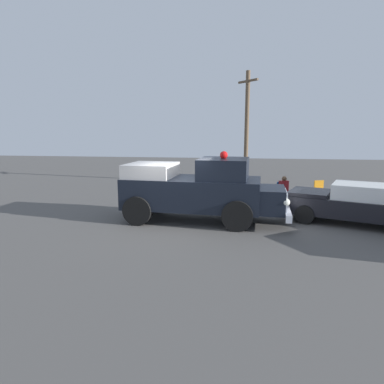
{
  "coord_description": "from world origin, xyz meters",
  "views": [
    {
      "loc": [
        2.32,
        -11.64,
        3.29
      ],
      "look_at": [
        0.56,
        0.43,
        1.08
      ],
      "focal_mm": 31.58,
      "sensor_mm": 36.0,
      "label": 1
    }
  ],
  "objects_px": {
    "lawn_chair_near_truck": "(283,191)",
    "utility_pole": "(247,127)",
    "lawn_chair_by_car": "(320,190)",
    "classic_hot_rod": "(351,203)",
    "spectator_seated": "(285,189)",
    "vintage_fire_truck": "(198,189)"
  },
  "relations": [
    {
      "from": "lawn_chair_by_car",
      "to": "lawn_chair_near_truck",
      "type": "bearing_deg",
      "value": -159.8
    },
    {
      "from": "vintage_fire_truck",
      "to": "lawn_chair_near_truck",
      "type": "height_order",
      "value": "vintage_fire_truck"
    },
    {
      "from": "spectator_seated",
      "to": "lawn_chair_by_car",
      "type": "bearing_deg",
      "value": 24.25
    },
    {
      "from": "classic_hot_rod",
      "to": "lawn_chair_by_car",
      "type": "height_order",
      "value": "classic_hot_rod"
    },
    {
      "from": "lawn_chair_near_truck",
      "to": "utility_pole",
      "type": "relative_size",
      "value": 0.15
    },
    {
      "from": "lawn_chair_by_car",
      "to": "utility_pole",
      "type": "height_order",
      "value": "utility_pole"
    },
    {
      "from": "vintage_fire_truck",
      "to": "classic_hot_rod",
      "type": "distance_m",
      "value": 5.48
    },
    {
      "from": "spectator_seated",
      "to": "utility_pole",
      "type": "xyz_separation_m",
      "value": [
        -1.7,
        5.83,
        2.85
      ]
    },
    {
      "from": "vintage_fire_truck",
      "to": "lawn_chair_near_truck",
      "type": "bearing_deg",
      "value": 45.01
    },
    {
      "from": "lawn_chair_near_truck",
      "to": "classic_hot_rod",
      "type": "bearing_deg",
      "value": -56.06
    },
    {
      "from": "classic_hot_rod",
      "to": "lawn_chair_by_car",
      "type": "relative_size",
      "value": 4.64
    },
    {
      "from": "spectator_seated",
      "to": "utility_pole",
      "type": "bearing_deg",
      "value": 106.24
    },
    {
      "from": "classic_hot_rod",
      "to": "utility_pole",
      "type": "distance_m",
      "value": 9.84
    },
    {
      "from": "vintage_fire_truck",
      "to": "classic_hot_rod",
      "type": "xyz_separation_m",
      "value": [
        5.45,
        0.45,
        -0.45
      ]
    },
    {
      "from": "spectator_seated",
      "to": "vintage_fire_truck",
      "type": "bearing_deg",
      "value": -136.51
    },
    {
      "from": "lawn_chair_by_car",
      "to": "utility_pole",
      "type": "xyz_separation_m",
      "value": [
        -3.39,
        5.06,
        2.96
      ]
    },
    {
      "from": "lawn_chair_by_car",
      "to": "utility_pole",
      "type": "relative_size",
      "value": 0.15
    },
    {
      "from": "lawn_chair_by_car",
      "to": "spectator_seated",
      "type": "xyz_separation_m",
      "value": [
        -1.69,
        -0.76,
        0.11
      ]
    },
    {
      "from": "vintage_fire_truck",
      "to": "utility_pole",
      "type": "bearing_deg",
      "value": 78.84
    },
    {
      "from": "lawn_chair_by_car",
      "to": "utility_pole",
      "type": "bearing_deg",
      "value": 123.77
    },
    {
      "from": "lawn_chair_by_car",
      "to": "spectator_seated",
      "type": "distance_m",
      "value": 1.86
    },
    {
      "from": "lawn_chair_near_truck",
      "to": "utility_pole",
      "type": "height_order",
      "value": "utility_pole"
    }
  ]
}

